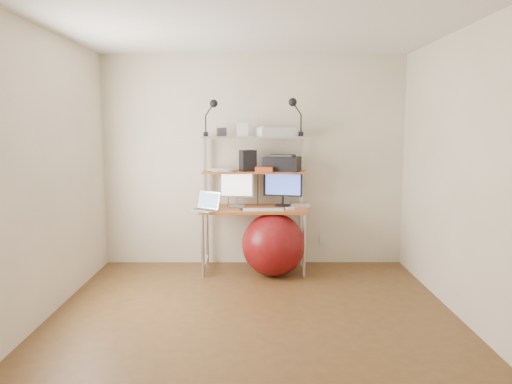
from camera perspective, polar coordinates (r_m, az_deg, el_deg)
room at (r=4.21m, az=-0.31°, el=1.89°), size 3.60×3.60×3.60m
computer_desk at (r=5.73m, az=-0.28°, el=0.42°), size 1.20×0.60×1.57m
wall_outlet at (r=6.18m, az=7.67°, el=-5.30°), size 0.08×0.01×0.12m
monitor_silver at (r=5.75m, az=-2.23°, el=0.57°), size 0.39×0.14×0.43m
monitor_black at (r=5.81m, az=3.07°, el=0.64°), size 0.45×0.17×0.46m
laptop at (r=5.55m, az=-5.66°, el=-1.65°), size 0.37×0.36×0.26m
keyboard at (r=5.54m, az=0.81°, el=-2.02°), size 0.45×0.14×0.01m
mouse at (r=5.59m, az=3.91°, el=-1.88°), size 0.10×0.07×0.02m
mac_mini at (r=5.85m, az=5.03°, el=-1.40°), size 0.23×0.23×0.04m
phone at (r=5.56m, az=-1.46°, el=-1.99°), size 0.09×0.13×0.01m
printer at (r=5.78m, az=3.01°, el=3.30°), size 0.46×0.38×0.19m
nas_cube at (r=5.77m, az=-0.95°, el=3.62°), size 0.21×0.21×0.24m
red_box at (r=5.68m, az=1.01°, el=2.62°), size 0.23×0.18×0.06m
scanner at (r=5.79m, az=2.23°, el=6.94°), size 0.51×0.42×0.12m
box_white at (r=5.72m, az=-1.56°, el=7.14°), size 0.13×0.11×0.15m
box_grey at (r=5.80m, az=-3.95°, el=6.87°), size 0.12×0.12×0.10m
clip_lamp_left at (r=5.69m, az=-5.05°, el=9.37°), size 0.16×0.09×0.41m
clip_lamp_right at (r=5.73m, az=4.41°, el=9.51°), size 0.17×0.10×0.43m
exercise_ball at (r=5.60m, az=2.00°, el=-6.03°), size 0.71×0.71×0.71m
paper_stack at (r=5.79m, az=-4.05°, el=2.53°), size 0.37×0.40×0.02m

